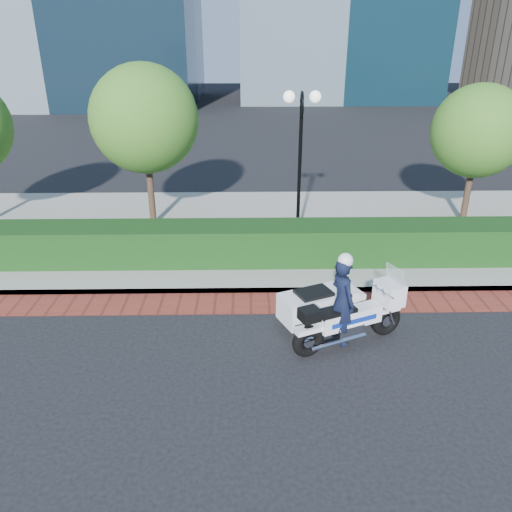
{
  "coord_description": "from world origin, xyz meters",
  "views": [
    {
      "loc": [
        -0.48,
        -8.64,
        5.69
      ],
      "look_at": [
        -0.29,
        1.96,
        1.0
      ],
      "focal_mm": 35.0,
      "sensor_mm": 36.0,
      "label": 1
    }
  ],
  "objects_px": {
    "tree_c": "(478,131)",
    "police_motorcycle": "(335,307)",
    "lamppost": "(300,144)",
    "tree_b": "(145,119)"
  },
  "relations": [
    {
      "from": "tree_c",
      "to": "police_motorcycle",
      "type": "bearing_deg",
      "value": -129.11
    },
    {
      "from": "tree_c",
      "to": "police_motorcycle",
      "type": "height_order",
      "value": "tree_c"
    },
    {
      "from": "lamppost",
      "to": "tree_c",
      "type": "distance_m",
      "value": 5.65
    },
    {
      "from": "tree_c",
      "to": "police_motorcycle",
      "type": "relative_size",
      "value": 1.66
    },
    {
      "from": "tree_b",
      "to": "tree_c",
      "type": "bearing_deg",
      "value": -0.0
    },
    {
      "from": "lamppost",
      "to": "tree_b",
      "type": "height_order",
      "value": "tree_b"
    },
    {
      "from": "tree_c",
      "to": "police_motorcycle",
      "type": "distance_m",
      "value": 8.62
    },
    {
      "from": "tree_c",
      "to": "police_motorcycle",
      "type": "xyz_separation_m",
      "value": [
        -5.23,
        -6.43,
        -2.35
      ]
    },
    {
      "from": "lamppost",
      "to": "tree_b",
      "type": "bearing_deg",
      "value": 163.89
    },
    {
      "from": "tree_b",
      "to": "lamppost",
      "type": "bearing_deg",
      "value": -16.11
    }
  ]
}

